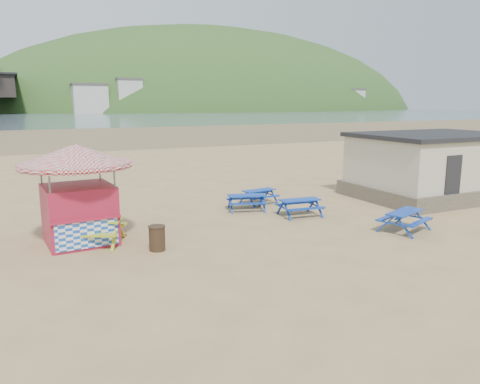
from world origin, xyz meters
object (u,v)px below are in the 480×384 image
picnic_table_yellow (91,232)px  amenity_block (432,165)px  ice_cream_kiosk (77,181)px  picnic_table_blue_a (246,202)px  picnic_table_blue_b (259,197)px  litter_bin (157,238)px

picnic_table_yellow → amenity_block: (16.45, 0.97, 1.14)m
ice_cream_kiosk → picnic_table_yellow: bearing=-59.4°
picnic_table_yellow → ice_cream_kiosk: bearing=150.0°
ice_cream_kiosk → amenity_block: ice_cream_kiosk is taller
picnic_table_blue_a → ice_cream_kiosk: bearing=-148.6°
picnic_table_blue_a → picnic_table_yellow: 7.22m
picnic_table_blue_b → ice_cream_kiosk: (-8.26, -2.83, 1.76)m
litter_bin → picnic_table_blue_a: bearing=37.1°
picnic_table_yellow → ice_cream_kiosk: (-0.28, 0.40, 1.66)m
picnic_table_blue_a → litter_bin: litter_bin is taller
picnic_table_blue_a → amenity_block: 9.75m
ice_cream_kiosk → litter_bin: (2.09, -1.96, -1.68)m
picnic_table_blue_a → picnic_table_blue_b: picnic_table_blue_a is taller
picnic_table_blue_b → picnic_table_blue_a: bearing=-147.6°
picnic_table_blue_b → litter_bin: bearing=-150.8°
litter_bin → picnic_table_yellow: bearing=139.3°
picnic_table_blue_b → ice_cream_kiosk: size_ratio=0.43×
picnic_table_blue_a → amenity_block: (9.59, -1.28, 1.23)m
picnic_table_yellow → amenity_block: bearing=28.5°
litter_bin → ice_cream_kiosk: bearing=136.9°
picnic_table_yellow → litter_bin: (1.81, -1.56, -0.02)m
picnic_table_blue_a → ice_cream_kiosk: (-7.13, -1.86, 1.75)m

